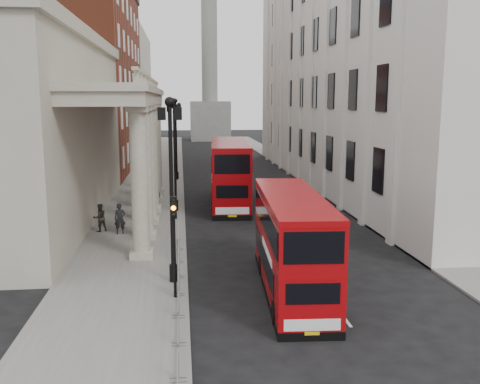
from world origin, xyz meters
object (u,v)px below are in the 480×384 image
Objects in this scene: lamp_post_mid at (175,147)px; pedestrian_a at (120,219)px; lamp_post_south at (171,178)px; bus_far at (230,172)px; traffic_light at (174,228)px; pedestrian_b at (100,218)px; bus_near at (292,242)px; pedestrian_c at (155,194)px; lamp_post_north at (176,133)px; monument_column at (210,62)px.

lamp_post_mid reaches higher than pedestrian_a.
lamp_post_south is at bearing -80.02° from pedestrian_a.
lamp_post_south is 0.70× the size of bus_far.
lamp_post_south and lamp_post_mid have the same top height.
pedestrian_b is (-4.79, 11.98, -2.10)m from traffic_light.
bus_far is 6.25× the size of pedestrian_a.
lamp_post_mid reaches higher than traffic_light.
bus_near is 21.42m from pedestrian_c.
bus_near is 15.20m from pedestrian_b.
bus_near reaches higher than pedestrian_b.
lamp_post_mid is 16.00m from lamp_post_north.
traffic_light is (0.10, -2.02, -1.80)m from lamp_post_south.
monument_column reaches higher than lamp_post_mid.
lamp_post_south is at bearing -90.00° from lamp_post_north.
bus_far is 11.98m from pedestrian_a.
bus_far reaches higher than pedestrian_c.
pedestrian_a is at bearing 110.07° from lamp_post_south.
lamp_post_north is (0.00, 16.00, 0.00)m from lamp_post_mid.
monument_column is 6.51× the size of lamp_post_north.
lamp_post_south is 5.29× the size of pedestrian_c.
traffic_light is at bearing -82.94° from pedestrian_a.
pedestrian_a is (-9.97, -78.78, -14.91)m from monument_column.
lamp_post_north is at bearing 82.24° from pedestrian_c.
monument_column reaches higher than lamp_post_north.
pedestrian_c is at bearing -96.77° from monument_column.
bus_far is 6.16m from pedestrian_c.
pedestrian_a is at bearing -98.41° from lamp_post_north.
lamp_post_mid is 5.29× the size of pedestrian_c.
pedestrian_a reaches higher than pedestrian_b.
lamp_post_south is 18.95m from bus_far.
bus_far is at bearing 95.97° from bus_near.
traffic_light is at bearing -171.37° from bus_near.
lamp_post_south is 32.00m from lamp_post_north.
lamp_post_north is at bearing 90.00° from lamp_post_south.
bus_far is 12.37m from pedestrian_b.
traffic_light is at bearing -89.83° from lamp_post_north.
lamp_post_south is (-6.60, -88.00, -11.07)m from monument_column.
bus_far is at bearing 28.54° from lamp_post_mid.
monument_column reaches higher than bus_near.
pedestrian_a is (-3.37, 9.22, -3.84)m from lamp_post_south.
pedestrian_b is 9.28m from pedestrian_c.
lamp_post_north is 4.38× the size of pedestrian_a.
bus_far is (-0.89, 19.88, 0.40)m from bus_near.
lamp_post_south is 0.83× the size of bus_near.
bus_far is 7.54× the size of pedestrian_c.
pedestrian_b reaches higher than pedestrian_c.
pedestrian_a is 1.07× the size of pedestrian_b.
lamp_post_mid is 0.70× the size of bus_far.
lamp_post_mid is 1.93× the size of traffic_light.
pedestrian_b is at bearing 115.24° from lamp_post_south.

